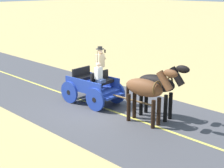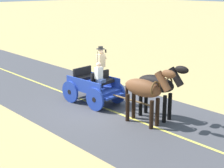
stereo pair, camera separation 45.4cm
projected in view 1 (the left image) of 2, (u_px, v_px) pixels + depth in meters
name	position (u px, v px, depth m)	size (l,w,h in m)	color
ground_plane	(100.00, 107.00, 14.29)	(200.00, 200.00, 0.00)	tan
road_surface	(100.00, 107.00, 14.29)	(5.95, 160.00, 0.01)	#424247
road_centre_stripe	(100.00, 107.00, 14.29)	(0.12, 160.00, 0.00)	#DBCC4C
horse_drawn_carriage	(94.00, 85.00, 14.53)	(1.58, 4.52, 2.50)	#1E3899
horse_near_side	(159.00, 85.00, 12.77)	(0.73, 2.14, 2.21)	black
horse_off_side	(147.00, 89.00, 12.19)	(0.70, 2.14, 2.21)	brown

